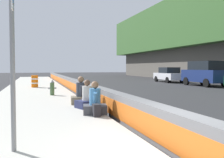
% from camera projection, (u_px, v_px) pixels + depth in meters
% --- Properties ---
extents(ground_plane, '(160.00, 160.00, 0.00)m').
position_uv_depth(ground_plane, '(185.00, 158.00, 4.91)').
color(ground_plane, '#2B2B2D').
rests_on(ground_plane, ground).
extents(jersey_barrier, '(76.00, 0.45, 0.85)m').
position_uv_depth(jersey_barrier, '(185.00, 136.00, 4.89)').
color(jersey_barrier, slate).
rests_on(jersey_barrier, ground_plane).
extents(route_sign_post, '(0.44, 0.09, 3.60)m').
position_uv_depth(route_sign_post, '(12.00, 41.00, 4.78)').
color(route_sign_post, gray).
rests_on(route_sign_post, sidewalk_strip).
extents(fire_hydrant, '(0.26, 0.46, 0.88)m').
position_uv_depth(fire_hydrant, '(52.00, 87.00, 14.59)').
color(fire_hydrant, '#47663D').
rests_on(fire_hydrant, sidewalk_strip).
extents(seated_person_foreground, '(0.81, 0.90, 1.11)m').
position_uv_depth(seated_person_foreground, '(95.00, 104.00, 8.79)').
color(seated_person_foreground, '#424247').
rests_on(seated_person_foreground, sidewalk_strip).
extents(seated_person_middle, '(0.89, 0.97, 1.10)m').
position_uv_depth(seated_person_middle, '(87.00, 99.00, 10.05)').
color(seated_person_middle, '#23284C').
rests_on(seated_person_middle, sidewalk_strip).
extents(seated_person_rear, '(0.81, 0.92, 1.19)m').
position_uv_depth(seated_person_rear, '(81.00, 95.00, 11.15)').
color(seated_person_rear, '#706651').
rests_on(seated_person_rear, sidewalk_strip).
extents(backpack, '(0.32, 0.28, 0.40)m').
position_uv_depth(backpack, '(97.00, 110.00, 8.29)').
color(backpack, '#232328').
rests_on(backpack, sidewalk_strip).
extents(construction_barrel, '(0.54, 0.54, 0.95)m').
position_uv_depth(construction_barrel, '(35.00, 81.00, 20.29)').
color(construction_barrel, orange).
rests_on(construction_barrel, sidewalk_strip).
extents(parked_car_fourth, '(4.80, 2.07, 2.28)m').
position_uv_depth(parked_car_fourth, '(205.00, 73.00, 23.65)').
color(parked_car_fourth, navy).
rests_on(parked_car_fourth, ground_plane).
extents(parked_car_midline, '(4.56, 2.06, 1.71)m').
position_uv_depth(parked_car_midline, '(169.00, 75.00, 29.57)').
color(parked_car_midline, silver).
rests_on(parked_car_midline, ground_plane).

